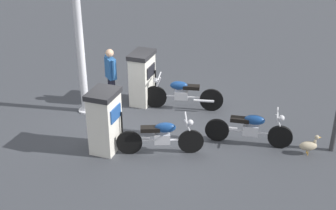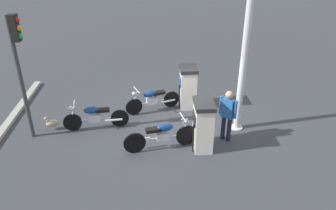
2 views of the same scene
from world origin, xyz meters
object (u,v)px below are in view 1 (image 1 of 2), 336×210
Objects in this scene: motorcycle_near_pump at (162,136)px; motorcycle_extra at (250,128)px; motorcycle_far_pump at (182,93)px; wandering_duck at (309,145)px; fuel_pump_far at (142,78)px; attendant_person at (111,73)px; canopy_support_pole at (80,39)px; fuel_pump_near at (105,121)px.

motorcycle_extra is at bearing 27.14° from motorcycle_near_pump.
wandering_duck is (3.38, -1.42, -0.23)m from motorcycle_far_pump.
attendant_person is at bearing -157.34° from fuel_pump_far.
motorcycle_far_pump reaches higher than motorcycle_near_pump.
attendant_person is at bearing -172.87° from motorcycle_far_pump.
attendant_person is (-3.97, 1.10, 0.49)m from motorcycle_extra.
fuel_pump_far is 0.92× the size of attendant_person.
fuel_pump_far is 2.08m from canopy_support_pole.
motorcycle_far_pump is 4.33× the size of wandering_duck.
motorcycle_extra is at bearing -24.25° from fuel_pump_far.
motorcycle_near_pump is 2.32m from motorcycle_far_pump.
motorcycle_near_pump is at bearing -86.88° from motorcycle_far_pump.
fuel_pump_near reaches higher than motorcycle_near_pump.
fuel_pump_near is at bearing -114.78° from motorcycle_far_pump.
wandering_duck is 0.12× the size of canopy_support_pole.
motorcycle_far_pump is 1.05× the size of motorcycle_extra.
fuel_pump_near is 2.50m from canopy_support_pole.
fuel_pump_near is at bearing -170.91° from motorcycle_near_pump.
fuel_pump_far is at bearing 175.77° from motorcycle_far_pump.
fuel_pump_far reaches higher than motorcycle_extra.
attendant_person is at bearing 135.17° from motorcycle_near_pump.
motorcycle_extra is 4.81m from canopy_support_pole.
motorcycle_extra is 1.27× the size of attendant_person.
motorcycle_extra is 1.38m from wandering_duck.
motorcycle_near_pump is at bearing -61.75° from fuel_pump_far.
fuel_pump_far is 0.78× the size of motorcycle_near_pump.
fuel_pump_near reaches higher than fuel_pump_far.
fuel_pump_far is at bearing 118.25° from motorcycle_near_pump.
fuel_pump_near reaches higher than motorcycle_extra.
canopy_support_pole is (-4.50, 0.49, 1.63)m from motorcycle_extra.
canopy_support_pole reaches higher than motorcycle_near_pump.
fuel_pump_near is 1.01× the size of fuel_pump_far.
fuel_pump_far is 0.35× the size of canopy_support_pole.
fuel_pump_far is 0.87m from attendant_person.
canopy_support_pole is at bearing 150.82° from motorcycle_near_pump.
wandering_duck is at bearing -12.45° from attendant_person.
canopy_support_pole reaches higher than wandering_duck.
attendant_person reaches higher than motorcycle_extra.
attendant_person is at bearing 48.60° from canopy_support_pole.
fuel_pump_near is 3.40m from motorcycle_extra.
fuel_pump_near is 0.35× the size of canopy_support_pole.
motorcycle_far_pump reaches higher than wandering_duck.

